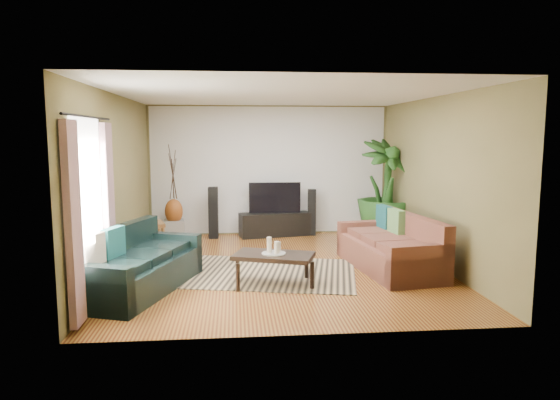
{
  "coord_description": "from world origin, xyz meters",
  "views": [
    {
      "loc": [
        -0.73,
        -7.72,
        2.09
      ],
      "look_at": [
        0.0,
        0.2,
        1.05
      ],
      "focal_mm": 32.0,
      "sensor_mm": 36.0,
      "label": 1
    }
  ],
  "objects": [
    {
      "name": "candle_mid",
      "position": [
        -0.15,
        -0.99,
        0.54
      ],
      "size": [
        0.07,
        0.07,
        0.17
      ],
      "primitive_type": "cylinder",
      "color": "beige",
      "rests_on": "candle_tray"
    },
    {
      "name": "wall_front",
      "position": [
        0.0,
        -2.75,
        1.35
      ],
      "size": [
        5.0,
        0.0,
        5.0
      ],
      "primitive_type": "plane",
      "rotation": [
        -1.57,
        0.0,
        0.0
      ],
      "color": "olive",
      "rests_on": "ground"
    },
    {
      "name": "sofa_right",
      "position": [
        1.67,
        -0.29,
        0.42
      ],
      "size": [
        1.24,
        2.23,
        0.85
      ],
      "primitive_type": "cube",
      "rotation": [
        0.0,
        0.0,
        -1.43
      ],
      "color": "brown",
      "rests_on": "floor"
    },
    {
      "name": "coffee_table",
      "position": [
        -0.19,
        -0.95,
        0.22
      ],
      "size": [
        1.22,
        0.91,
        0.44
      ],
      "primitive_type": "cube",
      "rotation": [
        0.0,
        0.0,
        -0.33
      ],
      "color": "black",
      "rests_on": "floor"
    },
    {
      "name": "side_table",
      "position": [
        -2.25,
        1.06,
        0.28
      ],
      "size": [
        0.66,
        0.66,
        0.56
      ],
      "primitive_type": "cube",
      "rotation": [
        0.0,
        0.0,
        0.29
      ],
      "color": "brown",
      "rests_on": "floor"
    },
    {
      "name": "candle_tray",
      "position": [
        -0.19,
        -0.95,
        0.45
      ],
      "size": [
        0.34,
        0.34,
        0.01
      ],
      "primitive_type": "cylinder",
      "color": "#989993",
      "rests_on": "coffee_table"
    },
    {
      "name": "wall_right",
      "position": [
        2.5,
        0.0,
        1.35
      ],
      "size": [
        0.0,
        5.5,
        5.5
      ],
      "primitive_type": "plane",
      "rotation": [
        1.57,
        0.0,
        -1.57
      ],
      "color": "olive",
      "rests_on": "ground"
    },
    {
      "name": "window_pane",
      "position": [
        -2.48,
        -1.6,
        1.4
      ],
      "size": [
        0.0,
        1.8,
        1.8
      ],
      "primitive_type": "plane",
      "rotation": [
        1.57,
        0.0,
        1.57
      ],
      "color": "white",
      "rests_on": "ground"
    },
    {
      "name": "candle_short",
      "position": [
        -0.12,
        -0.89,
        0.53
      ],
      "size": [
        0.07,
        0.07,
        0.14
      ],
      "primitive_type": "cylinder",
      "color": "beige",
      "rests_on": "candle_tray"
    },
    {
      "name": "pedestal",
      "position": [
        -1.95,
        2.31,
        0.2
      ],
      "size": [
        0.44,
        0.44,
        0.39
      ],
      "primitive_type": "cube",
      "rotation": [
        0.0,
        0.0,
        0.15
      ],
      "color": "gray",
      "rests_on": "floor"
    },
    {
      "name": "curtain_far",
      "position": [
        -2.43,
        -0.85,
        1.15
      ],
      "size": [
        0.08,
        0.35,
        2.2
      ],
      "primitive_type": "cube",
      "color": "gray",
      "rests_on": "ground"
    },
    {
      "name": "candle_tall",
      "position": [
        -0.25,
        -0.92,
        0.57
      ],
      "size": [
        0.07,
        0.07,
        0.22
      ],
      "primitive_type": "cylinder",
      "color": "beige",
      "rests_on": "candle_tray"
    },
    {
      "name": "tv_stand",
      "position": [
        0.1,
        2.48,
        0.24
      ],
      "size": [
        1.51,
        0.71,
        0.49
      ],
      "primitive_type": "cube",
      "rotation": [
        0.0,
        0.0,
        0.19
      ],
      "color": "black",
      "rests_on": "floor"
    },
    {
      "name": "area_rug",
      "position": [
        -0.25,
        -0.35,
        0.01
      ],
      "size": [
        2.99,
        2.4,
        0.01
      ],
      "primitive_type": "cube",
      "rotation": [
        0.0,
        0.0,
        -0.21
      ],
      "color": "tan",
      "rests_on": "floor"
    },
    {
      "name": "wall_left",
      "position": [
        -2.5,
        0.0,
        1.35
      ],
      "size": [
        0.0,
        5.5,
        5.5
      ],
      "primitive_type": "plane",
      "rotation": [
        1.57,
        0.0,
        1.57
      ],
      "color": "olive",
      "rests_on": "ground"
    },
    {
      "name": "ceiling",
      "position": [
        0.0,
        0.0,
        2.7
      ],
      "size": [
        5.5,
        5.5,
        0.0
      ],
      "primitive_type": "plane",
      "rotation": [
        3.14,
        0.0,
        0.0
      ],
      "color": "white",
      "rests_on": "ground"
    },
    {
      "name": "plant_pot",
      "position": [
        2.25,
        1.84,
        0.14
      ],
      "size": [
        0.37,
        0.37,
        0.29
      ],
      "primitive_type": "cylinder",
      "color": "black",
      "rests_on": "floor"
    },
    {
      "name": "television",
      "position": [
        0.1,
        2.5,
        0.8
      ],
      "size": [
        1.07,
        0.06,
        0.63
      ],
      "primitive_type": "cube",
      "color": "black",
      "rests_on": "tv_stand"
    },
    {
      "name": "wall_back",
      "position": [
        0.0,
        2.75,
        1.35
      ],
      "size": [
        5.0,
        0.0,
        5.0
      ],
      "primitive_type": "plane",
      "rotation": [
        1.57,
        0.0,
        0.0
      ],
      "color": "olive",
      "rests_on": "ground"
    },
    {
      "name": "curtain_near",
      "position": [
        -2.43,
        -2.35,
        1.15
      ],
      "size": [
        0.08,
        0.35,
        2.2
      ],
      "primitive_type": "cube",
      "color": "gray",
      "rests_on": "ground"
    },
    {
      "name": "curtain_rod",
      "position": [
        -2.43,
        -1.6,
        2.3
      ],
      "size": [
        0.03,
        1.9,
        0.03
      ],
      "primitive_type": "cylinder",
      "rotation": [
        1.57,
        0.0,
        0.0
      ],
      "color": "black",
      "rests_on": "ground"
    },
    {
      "name": "speaker_left",
      "position": [
        -1.16,
        2.37,
        0.52
      ],
      "size": [
        0.2,
        0.22,
        1.04
      ],
      "primitive_type": "cube",
      "rotation": [
        0.0,
        0.0,
        -0.04
      ],
      "color": "black",
      "rests_on": "floor"
    },
    {
      "name": "speaker_right",
      "position": [
        0.88,
        2.5,
        0.48
      ],
      "size": [
        0.2,
        0.22,
        0.96
      ],
      "primitive_type": "cube",
      "rotation": [
        0.0,
        0.0,
        -0.15
      ],
      "color": "black",
      "rests_on": "floor"
    },
    {
      "name": "potted_plant",
      "position": [
        2.25,
        1.84,
        1.01
      ],
      "size": [
        1.5,
        1.5,
        2.01
      ],
      "primitive_type": "imported",
      "rotation": [
        0.0,
        0.0,
        0.43
      ],
      "color": "#1E4717",
      "rests_on": "floor"
    },
    {
      "name": "sofa_left",
      "position": [
        -2.01,
        -1.04,
        0.42
      ],
      "size": [
        1.56,
        2.31,
        0.85
      ],
      "primitive_type": "cube",
      "rotation": [
        0.0,
        0.0,
        1.23
      ],
      "color": "black",
      "rests_on": "floor"
    },
    {
      "name": "vase",
      "position": [
        -1.95,
        2.31,
        0.57
      ],
      "size": [
        0.36,
        0.36,
        0.5
      ],
      "primitive_type": "ellipsoid",
      "color": "brown",
      "rests_on": "pedestal"
    },
    {
      "name": "floor",
      "position": [
        0.0,
        0.0,
        0.0
      ],
      "size": [
        5.5,
        5.5,
        0.0
      ],
      "primitive_type": "plane",
      "color": "#9C6728",
      "rests_on": "ground"
    },
    {
      "name": "backwall_panel",
      "position": [
        0.0,
        2.74,
        1.35
      ],
      "size": [
        4.9,
        0.0,
        4.9
      ],
      "primitive_type": "plane",
      "rotation": [
        1.57,
        0.0,
        0.0
      ],
      "color": "white",
      "rests_on": "ground"
    }
  ]
}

